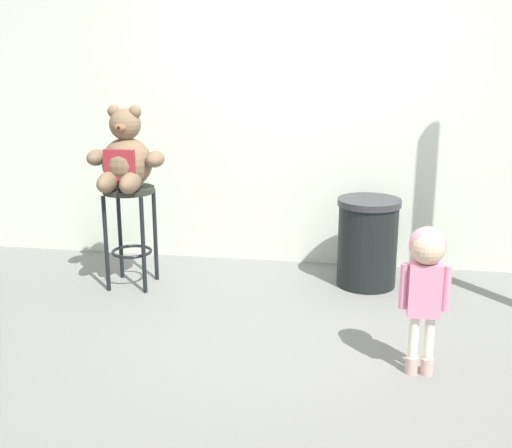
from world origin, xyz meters
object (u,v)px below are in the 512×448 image
bar_stool_with_teddy (130,216)px  child_walking (426,269)px  trash_bin (367,242)px  teddy_bear (125,159)px

bar_stool_with_teddy → child_walking: size_ratio=0.90×
bar_stool_with_teddy → trash_bin: bar_stool_with_teddy is taller
bar_stool_with_teddy → teddy_bear: teddy_bear is taller
bar_stool_with_teddy → trash_bin: bearing=9.2°
bar_stool_with_teddy → teddy_bear: bearing=-90.0°
child_walking → trash_bin: size_ratio=1.25×
bar_stool_with_teddy → trash_bin: size_ratio=1.13×
trash_bin → child_walking: bearing=-78.0°
bar_stool_with_teddy → teddy_bear: size_ratio=1.27×
child_walking → bar_stool_with_teddy: bearing=-176.9°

